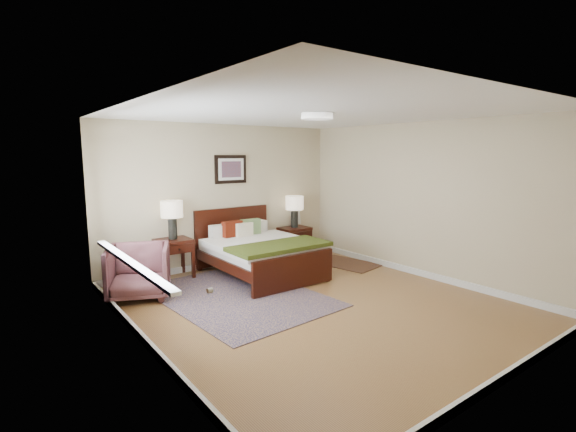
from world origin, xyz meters
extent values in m
plane|color=olive|center=(0.00, 0.00, 0.00)|extent=(5.00, 5.00, 0.00)
cube|color=#C2B58D|center=(0.00, 2.50, 1.25)|extent=(4.50, 0.04, 2.50)
cube|color=#C2B58D|center=(0.00, -2.50, 1.25)|extent=(4.50, 0.04, 2.50)
cube|color=#C2B58D|center=(-2.25, 0.00, 1.25)|extent=(0.04, 5.00, 2.50)
cube|color=#C2B58D|center=(2.25, 0.00, 1.25)|extent=(0.04, 5.00, 2.50)
cube|color=white|center=(0.00, 0.00, 2.50)|extent=(4.50, 5.00, 0.02)
cube|color=silver|center=(-2.23, 0.70, 1.40)|extent=(0.02, 2.72, 1.32)
cube|color=silver|center=(-2.21, 0.70, 1.40)|extent=(0.01, 2.60, 1.20)
cube|color=silver|center=(-2.18, 0.70, 0.77)|extent=(0.10, 2.72, 0.04)
cube|color=silver|center=(-2.23, -1.75, 1.09)|extent=(0.01, 1.00, 2.18)
cube|color=brown|center=(-2.23, -1.75, 1.05)|extent=(0.01, 0.90, 2.10)
cylinder|color=#999999|center=(-2.20, -1.37, 1.00)|extent=(0.04, 0.04, 0.04)
cylinder|color=white|center=(0.00, 0.00, 2.46)|extent=(0.40, 0.40, 0.07)
cylinder|color=beige|center=(0.00, 0.00, 2.50)|extent=(0.44, 0.44, 0.01)
cube|color=#321107|center=(0.13, 2.46, 0.53)|extent=(1.46, 0.06, 1.02)
cube|color=#321107|center=(0.13, 0.63, 0.27)|extent=(1.46, 0.06, 0.51)
cube|color=#321107|center=(-0.56, 1.54, 0.29)|extent=(0.06, 1.81, 0.16)
cube|color=#321107|center=(0.82, 1.54, 0.29)|extent=(0.06, 1.81, 0.16)
cube|color=beige|center=(0.13, 1.54, 0.41)|extent=(1.36, 1.79, 0.20)
cube|color=beige|center=(0.13, 1.44, 0.55)|extent=(1.54, 1.56, 0.09)
cube|color=#334313|center=(0.13, 0.99, 0.59)|extent=(1.58, 0.70, 0.06)
cube|color=beige|center=(-0.19, 2.22, 0.67)|extent=(0.46, 0.18, 0.24)
cube|color=beige|center=(0.45, 2.22, 0.67)|extent=(0.46, 0.18, 0.24)
cube|color=#541709|center=(-0.07, 2.10, 0.71)|extent=(0.36, 0.17, 0.29)
cube|color=#64804A|center=(0.29, 2.10, 0.71)|extent=(0.35, 0.16, 0.29)
cube|color=beige|center=(0.11, 2.02, 0.69)|extent=(0.31, 0.13, 0.25)
cube|color=black|center=(0.13, 2.48, 1.72)|extent=(0.62, 0.03, 0.50)
cube|color=silver|center=(0.13, 2.46, 1.72)|extent=(0.50, 0.01, 0.38)
cube|color=#A52D23|center=(0.13, 2.44, 1.72)|extent=(0.38, 0.01, 0.28)
cube|color=#321107|center=(-1.06, 2.27, 0.62)|extent=(0.54, 0.48, 0.05)
cube|color=#321107|center=(-1.30, 2.06, 0.30)|extent=(0.05, 0.05, 0.60)
cube|color=#321107|center=(-0.82, 2.06, 0.30)|extent=(0.05, 0.05, 0.60)
cube|color=#321107|center=(-1.30, 2.48, 0.30)|extent=(0.05, 0.05, 0.60)
cube|color=#321107|center=(-0.82, 2.48, 0.30)|extent=(0.05, 0.05, 0.60)
cube|color=#321107|center=(-1.06, 2.04, 0.52)|extent=(0.48, 0.03, 0.14)
cube|color=#321107|center=(1.40, 2.27, 0.54)|extent=(0.57, 0.43, 0.05)
cube|color=#321107|center=(1.15, 2.09, 0.26)|extent=(0.05, 0.05, 0.52)
cube|color=#321107|center=(1.66, 2.09, 0.26)|extent=(0.05, 0.05, 0.52)
cube|color=#321107|center=(1.15, 2.45, 0.26)|extent=(0.05, 0.05, 0.52)
cube|color=#321107|center=(1.66, 2.45, 0.26)|extent=(0.05, 0.05, 0.52)
cube|color=#321107|center=(1.40, 2.07, 0.44)|extent=(0.51, 0.03, 0.14)
cube|color=#321107|center=(1.40, 2.27, 0.14)|extent=(0.51, 0.37, 0.03)
cube|color=black|center=(1.40, 2.27, 0.17)|extent=(0.21, 0.27, 0.03)
cube|color=black|center=(1.40, 2.27, 0.20)|extent=(0.21, 0.27, 0.03)
cube|color=black|center=(1.40, 2.27, 0.24)|extent=(0.21, 0.27, 0.03)
cylinder|color=black|center=(-1.06, 2.27, 0.81)|extent=(0.14, 0.14, 0.32)
cylinder|color=black|center=(-1.06, 2.27, 0.99)|extent=(0.02, 0.02, 0.06)
cylinder|color=beige|center=(-1.06, 2.27, 1.13)|extent=(0.35, 0.35, 0.26)
cylinder|color=black|center=(1.40, 2.27, 0.73)|extent=(0.14, 0.14, 0.32)
cylinder|color=black|center=(1.40, 2.27, 0.91)|extent=(0.02, 0.02, 0.06)
cylinder|color=beige|center=(1.40, 2.27, 1.05)|extent=(0.35, 0.35, 0.26)
imported|color=brown|center=(-1.80, 1.66, 0.37)|extent=(1.06, 1.07, 0.75)
cube|color=#0C103C|center=(-0.68, 0.89, 0.01)|extent=(2.06, 2.78, 0.01)
cube|color=black|center=(1.80, 1.22, 0.01)|extent=(0.96, 1.25, 0.01)
camera|label=1|loc=(-3.50, -4.07, 1.99)|focal=26.00mm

